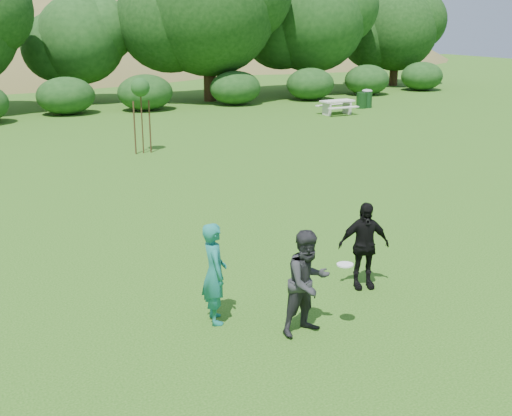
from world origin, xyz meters
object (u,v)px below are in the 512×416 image
(player_black, at_px, (364,245))
(trash_can_near, at_px, (362,100))
(picnic_table, at_px, (337,105))
(player_grey, at_px, (308,282))
(sapling, at_px, (140,89))
(trash_can_lidded, at_px, (367,98))
(player_teal, at_px, (214,273))

(player_black, height_order, trash_can_near, player_black)
(trash_can_near, distance_m, picnic_table, 3.01)
(player_grey, height_order, sapling, sapling)
(player_grey, distance_m, trash_can_near, 27.55)
(picnic_table, height_order, trash_can_lidded, trash_can_lidded)
(trash_can_near, height_order, trash_can_lidded, trash_can_lidded)
(player_black, height_order, trash_can_lidded, player_black)
(player_black, distance_m, trash_can_lidded, 25.80)
(picnic_table, bearing_deg, player_teal, -129.57)
(player_teal, height_order, picnic_table, player_teal)
(player_grey, bearing_deg, trash_can_near, 43.60)
(trash_can_near, bearing_deg, player_black, -126.78)
(trash_can_lidded, bearing_deg, picnic_table, -154.64)
(player_teal, bearing_deg, trash_can_lidded, -31.27)
(player_black, bearing_deg, trash_can_near, 70.94)
(player_grey, height_order, picnic_table, player_grey)
(player_teal, relative_size, trash_can_lidded, 1.68)
(player_teal, height_order, trash_can_near, player_teal)
(player_black, relative_size, sapling, 0.60)
(player_teal, distance_m, player_grey, 1.60)
(player_grey, relative_size, trash_can_near, 1.97)
(player_grey, distance_m, player_black, 2.21)
(sapling, height_order, picnic_table, sapling)
(trash_can_near, xyz_separation_m, picnic_table, (-2.66, -1.40, 0.07))
(trash_can_near, bearing_deg, player_teal, -131.99)
(trash_can_near, relative_size, picnic_table, 0.50)
(sapling, xyz_separation_m, picnic_table, (12.34, 4.89, -1.90))
(player_grey, bearing_deg, sapling, 73.99)
(sapling, height_order, trash_can_lidded, sapling)
(player_grey, relative_size, trash_can_lidded, 1.69)
(player_teal, height_order, trash_can_lidded, player_teal)
(player_black, bearing_deg, picnic_table, 74.19)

